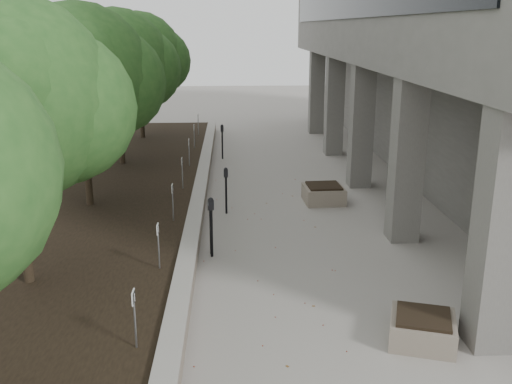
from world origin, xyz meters
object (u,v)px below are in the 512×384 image
object	(u,v)px
crabapple_tree_2	(13,143)
parking_meter_3	(211,226)
crabapple_tree_3	(82,106)
crabapple_tree_4	(118,87)
crabapple_tree_5	(139,75)
parking_meter_5	(222,142)
parking_meter_2	(211,227)
planter_back	(324,193)
planter_front	(422,328)
parking_meter_4	(226,191)

from	to	relation	value
crabapple_tree_2	parking_meter_3	bearing A→B (deg)	32.42
crabapple_tree_3	crabapple_tree_4	world-z (taller)	same
crabapple_tree_5	parking_meter_5	xyz separation A→B (m)	(3.58, -2.76, -2.41)
parking_meter_2	parking_meter_3	distance (m)	0.15
planter_back	planter_front	bearing A→B (deg)	-87.14
parking_meter_3	planter_back	xyz separation A→B (m)	(3.29, 4.01, -0.42)
parking_meter_2	planter_front	distance (m)	5.38
crabapple_tree_3	parking_meter_3	distance (m)	5.07
parking_meter_2	parking_meter_5	xyz separation A→B (m)	(0.12, 10.20, -0.01)
parking_meter_4	planter_front	distance (m)	7.85
crabapple_tree_3	crabapple_tree_5	world-z (taller)	same
crabapple_tree_2	crabapple_tree_3	bearing A→B (deg)	90.00
crabapple_tree_3	parking_meter_5	world-z (taller)	crabapple_tree_3
crabapple_tree_4	crabapple_tree_5	world-z (taller)	same
parking_meter_3	planter_back	world-z (taller)	parking_meter_3
parking_meter_5	planter_front	world-z (taller)	parking_meter_5
crabapple_tree_5	planter_back	size ratio (longest dim) A/B	4.66
crabapple_tree_4	parking_meter_3	size ratio (longest dim) A/B	3.94
planter_back	crabapple_tree_4	bearing A→B (deg)	150.54
crabapple_tree_3	planter_back	distance (m)	7.41
parking_meter_4	crabapple_tree_2	bearing A→B (deg)	-120.84
crabapple_tree_3	crabapple_tree_2	bearing A→B (deg)	-90.00
parking_meter_2	crabapple_tree_3	bearing A→B (deg)	124.94
parking_meter_2	parking_meter_4	xyz separation A→B (m)	(0.32, 3.18, -0.04)
parking_meter_5	planter_back	bearing A→B (deg)	-60.15
crabapple_tree_3	planter_front	bearing A→B (deg)	-43.90
parking_meter_3	crabapple_tree_5	bearing A→B (deg)	105.81
crabapple_tree_5	planter_front	size ratio (longest dim) A/B	5.12
crabapple_tree_5	parking_meter_5	distance (m)	5.13
crabapple_tree_2	parking_meter_5	size ratio (longest dim) A/B	3.85
planter_back	crabapple_tree_5	bearing A→B (deg)	127.41
crabapple_tree_5	parking_meter_3	size ratio (longest dim) A/B	3.94
parking_meter_2	parking_meter_3	size ratio (longest dim) A/B	1.04
planter_front	planter_back	world-z (taller)	planter_back
crabapple_tree_2	parking_meter_2	size ratio (longest dim) A/B	3.78
crabapple_tree_5	planter_front	bearing A→B (deg)	-67.07
parking_meter_3	parking_meter_4	world-z (taller)	parking_meter_3
crabapple_tree_3	parking_meter_2	bearing A→B (deg)	-40.52
parking_meter_4	parking_meter_3	bearing A→B (deg)	-91.26
crabapple_tree_3	parking_meter_2	distance (m)	5.15
crabapple_tree_2	planter_back	bearing A→B (deg)	42.61
parking_meter_2	parking_meter_4	size ratio (longest dim) A/B	1.06
planter_back	crabapple_tree_2	bearing A→B (deg)	-137.39
crabapple_tree_5	parking_meter_5	size ratio (longest dim) A/B	3.85
crabapple_tree_3	planter_front	xyz separation A→B (m)	(7.14, -6.87, -2.87)
parking_meter_5	crabapple_tree_2	bearing A→B (deg)	-104.00
parking_meter_4	planter_back	xyz separation A→B (m)	(2.95, 0.97, -0.41)
crabapple_tree_2	parking_meter_2	bearing A→B (deg)	30.46
crabapple_tree_5	parking_meter_2	bearing A→B (deg)	-75.03
planter_front	planter_back	distance (m)	8.07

